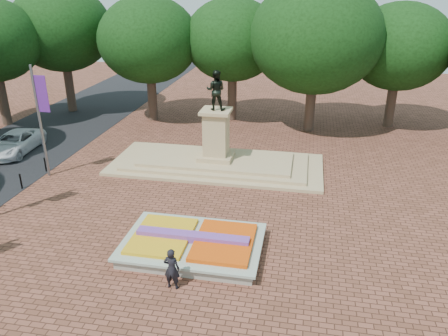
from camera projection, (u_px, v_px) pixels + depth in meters
name	position (u px, v px, depth m)	size (l,w,h in m)	color
ground	(184.00, 227.00, 22.06)	(90.00, 90.00, 0.00)	brown
flower_bed	(193.00, 244.00, 19.93)	(6.30, 4.30, 0.91)	gray
monument	(216.00, 154.00, 28.93)	(14.00, 6.00, 6.40)	tan
tree_row_back	(269.00, 45.00, 35.27)	(44.80, 8.80, 10.43)	#38291E
van	(15.00, 143.00, 31.34)	(2.45, 5.32, 1.48)	silver
pedestrian	(172.00, 269.00, 17.33)	(0.66, 0.44, 1.82)	black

